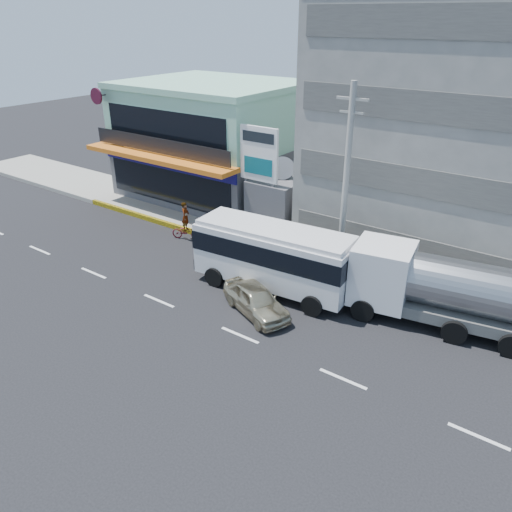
{
  "coord_description": "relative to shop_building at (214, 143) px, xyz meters",
  "views": [
    {
      "loc": [
        16.13,
        -14.33,
        12.69
      ],
      "look_at": [
        3.58,
        3.2,
        2.2
      ],
      "focal_mm": 35.0,
      "sensor_mm": 36.0,
      "label": 1
    }
  ],
  "objects": [
    {
      "name": "minibus",
      "position": [
        11.9,
        -9.68,
        -1.98
      ],
      "size": [
        8.28,
        3.4,
        3.39
      ],
      "color": "silver",
      "rests_on": "ground"
    },
    {
      "name": "concrete_building",
      "position": [
        18.0,
        1.05,
        3.0
      ],
      "size": [
        16.0,
        12.0,
        14.0
      ],
      "primitive_type": "cube",
      "color": "gray",
      "rests_on": "ground"
    },
    {
      "name": "utility_pole_near",
      "position": [
        14.0,
        -6.55,
        1.15
      ],
      "size": [
        1.6,
        0.3,
        10.0
      ],
      "color": "#999993",
      "rests_on": "ground"
    },
    {
      "name": "ground",
      "position": [
        8.0,
        -13.95,
        -4.0
      ],
      "size": [
        120.0,
        120.0,
        0.0
      ],
      "primitive_type": "plane",
      "color": "black",
      "rests_on": "ground"
    },
    {
      "name": "sedan",
      "position": [
        12.49,
        -12.01,
        -3.3
      ],
      "size": [
        4.4,
        3.08,
        1.39
      ],
      "primitive_type": "imported",
      "rotation": [
        0.0,
        0.0,
        1.18
      ],
      "color": "#C5B996",
      "rests_on": "ground"
    },
    {
      "name": "billboard",
      "position": [
        7.5,
        -4.75,
        0.93
      ],
      "size": [
        2.6,
        0.18,
        6.9
      ],
      "color": "gray",
      "rests_on": "ground"
    },
    {
      "name": "tanker_truck",
      "position": [
        19.64,
        -8.01,
        -2.19
      ],
      "size": [
        8.83,
        3.94,
        3.36
      ],
      "color": "white",
      "rests_on": "ground"
    },
    {
      "name": "shop_building",
      "position": [
        0.0,
        0.0,
        0.0
      ],
      "size": [
        12.4,
        11.7,
        8.0
      ],
      "color": "#45454A",
      "rests_on": "ground"
    },
    {
      "name": "satellite_dish",
      "position": [
        8.0,
        -2.95,
        -0.42
      ],
      "size": [
        1.5,
        1.5,
        0.15
      ],
      "primitive_type": "cylinder",
      "color": "slate",
      "rests_on": "gap_structure"
    },
    {
      "name": "sidewalk",
      "position": [
        13.0,
        -4.45,
        -3.85
      ],
      "size": [
        70.0,
        5.0,
        0.3
      ],
      "primitive_type": "cube",
      "color": "gray",
      "rests_on": "ground"
    },
    {
      "name": "gap_structure",
      "position": [
        8.0,
        -1.95,
        -2.25
      ],
      "size": [
        3.0,
        6.0,
        3.5
      ],
      "primitive_type": "cube",
      "color": "#45454A",
      "rests_on": "ground"
    },
    {
      "name": "motorcycle_rider",
      "position": [
        4.0,
        -7.59,
        -3.2
      ],
      "size": [
        1.99,
        1.31,
        2.41
      ],
      "color": "#4E0B14",
      "rests_on": "ground"
    }
  ]
}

